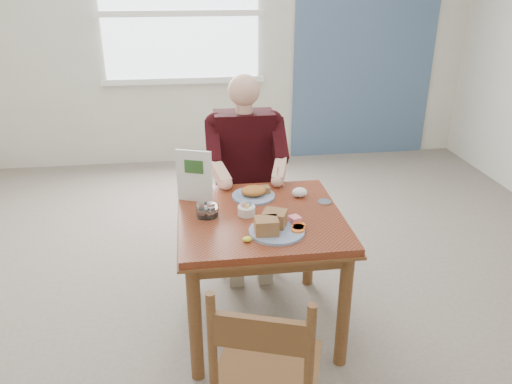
{
  "coord_description": "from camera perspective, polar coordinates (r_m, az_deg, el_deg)",
  "views": [
    {
      "loc": [
        -0.36,
        -2.46,
        1.98
      ],
      "look_at": [
        -0.02,
        0.0,
        0.89
      ],
      "focal_mm": 35.0,
      "sensor_mm": 36.0,
      "label": 1
    }
  ],
  "objects": [
    {
      "name": "wall_back",
      "position": [
        5.5,
        -4.18,
        17.67
      ],
      "size": [
        5.5,
        0.0,
        5.5
      ],
      "primitive_type": "plane",
      "rotation": [
        1.57,
        0.0,
        0.0
      ],
      "color": "silver",
      "rests_on": "ground"
    },
    {
      "name": "diner",
      "position": [
        3.4,
        -1.21,
        3.61
      ],
      "size": [
        0.53,
        0.56,
        1.39
      ],
      "color": "gray",
      "rests_on": "chair_far"
    },
    {
      "name": "creamer",
      "position": [
        2.76,
        -5.58,
        -2.17
      ],
      "size": [
        0.16,
        0.16,
        0.06
      ],
      "color": "white",
      "rests_on": "table"
    },
    {
      "name": "caddy",
      "position": [
        2.76,
        -1.1,
        -2.13
      ],
      "size": [
        0.12,
        0.12,
        0.07
      ],
      "color": "white",
      "rests_on": "table"
    },
    {
      "name": "menu",
      "position": [
        2.9,
        -7.07,
        1.85
      ],
      "size": [
        0.2,
        0.09,
        0.31
      ],
      "color": "white",
      "rests_on": "table"
    },
    {
      "name": "lemon_wedge",
      "position": [
        2.5,
        -1.01,
        -5.41
      ],
      "size": [
        0.06,
        0.05,
        0.03
      ],
      "primitive_type": "ellipsoid",
      "rotation": [
        0.0,
        0.0,
        -0.23
      ],
      "color": "#F6F333",
      "rests_on": "table"
    },
    {
      "name": "chair_near",
      "position": [
        2.16,
        1.13,
        -20.24
      ],
      "size": [
        0.53,
        0.53,
        0.95
      ],
      "color": "brown",
      "rests_on": "ground"
    },
    {
      "name": "floor",
      "position": [
        3.18,
        0.45,
        -14.78
      ],
      "size": [
        6.0,
        6.0,
        0.0
      ],
      "primitive_type": "plane",
      "color": "#6A6156",
      "rests_on": "ground"
    },
    {
      "name": "far_plate",
      "position": [
        2.98,
        -0.2,
        -0.1
      ],
      "size": [
        0.29,
        0.29,
        0.07
      ],
      "color": "white",
      "rests_on": "table"
    },
    {
      "name": "near_plate",
      "position": [
        2.58,
        2.14,
        -3.87
      ],
      "size": [
        0.33,
        0.33,
        0.1
      ],
      "color": "white",
      "rests_on": "table"
    },
    {
      "name": "chair_far",
      "position": [
        3.6,
        -1.33,
        -0.87
      ],
      "size": [
        0.42,
        0.42,
        0.95
      ],
      "color": "brown",
      "rests_on": "ground"
    },
    {
      "name": "table",
      "position": [
        2.83,
        0.5,
        -4.61
      ],
      "size": [
        0.92,
        0.92,
        0.75
      ],
      "color": "brown",
      "rests_on": "ground"
    },
    {
      "name": "napkin",
      "position": [
        2.99,
        5.0,
        -0.04
      ],
      "size": [
        0.1,
        0.09,
        0.06
      ],
      "primitive_type": "ellipsoid",
      "rotation": [
        0.0,
        0.0,
        -0.2
      ],
      "color": "white",
      "rests_on": "table"
    },
    {
      "name": "window",
      "position": [
        5.44,
        -8.69,
        19.53
      ],
      "size": [
        1.72,
        0.04,
        1.42
      ],
      "color": "white",
      "rests_on": "wall_back"
    },
    {
      "name": "accent_panel",
      "position": [
        5.81,
        12.57,
        17.52
      ],
      "size": [
        1.6,
        0.02,
        2.8
      ],
      "primitive_type": "cube",
      "color": "#466082",
      "rests_on": "ground"
    },
    {
      "name": "metal_dish",
      "position": [
        2.94,
        7.85,
        -1.13
      ],
      "size": [
        0.1,
        0.1,
        0.01
      ],
      "primitive_type": "cylinder",
      "rotation": [
        0.0,
        0.0,
        -0.29
      ],
      "color": "silver",
      "rests_on": "table"
    },
    {
      "name": "shakers",
      "position": [
        2.72,
        -5.75,
        -2.13
      ],
      "size": [
        0.1,
        0.05,
        0.09
      ],
      "color": "white",
      "rests_on": "table"
    }
  ]
}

